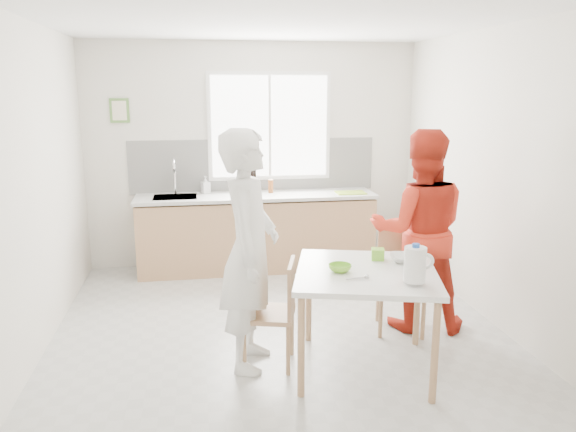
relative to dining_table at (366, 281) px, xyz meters
name	(u,v)px	position (x,y,z in m)	size (l,w,h in m)	color
ground	(281,335)	(-0.56, 0.69, -0.72)	(4.50, 4.50, 0.00)	#B7B7B2
room_shell	(280,151)	(-0.56, 0.69, 0.92)	(4.50, 4.50, 4.50)	silver
window	(270,126)	(-0.36, 2.91, 0.98)	(1.50, 0.06, 1.30)	white
backsplash	(254,166)	(-0.56, 2.93, 0.50)	(3.00, 0.02, 0.65)	white
picture_frame	(119,111)	(-2.11, 2.92, 1.18)	(0.22, 0.03, 0.28)	#59883E
kitchen_counter	(257,235)	(-0.56, 2.64, -0.31)	(2.84, 0.64, 1.37)	tan
dining_table	(366,281)	(0.00, 0.00, 0.00)	(1.28, 1.28, 0.81)	white
chair_left	(277,309)	(-0.66, 0.17, -0.25)	(0.48, 0.48, 0.85)	tan
chair_far	(400,274)	(0.54, 0.71, -0.21)	(0.52, 0.52, 0.93)	tan
person_white	(249,251)	(-0.87, 0.22, 0.21)	(0.68, 0.45, 1.87)	white
person_red	(419,231)	(0.70, 0.71, 0.18)	(0.88, 0.69, 1.81)	red
bowl_green	(340,268)	(-0.21, 0.00, 0.11)	(0.17, 0.17, 0.05)	#7AC62D
bowl_white	(403,258)	(0.35, 0.17, 0.11)	(0.22, 0.22, 0.05)	silver
milk_jug	(416,264)	(0.24, -0.35, 0.23)	(0.22, 0.16, 0.27)	white
green_box	(378,254)	(0.17, 0.25, 0.13)	(0.10, 0.10, 0.09)	#74C32D
spoon	(357,278)	(-0.13, -0.19, 0.09)	(0.01, 0.01, 0.16)	#A5A5AA
cutting_board	(351,193)	(0.57, 2.53, 0.20)	(0.35, 0.25, 0.01)	#8FB329
wine_bottle_a	(254,180)	(-0.58, 2.72, 0.36)	(0.07, 0.07, 0.32)	black
wine_bottle_b	(251,181)	(-0.61, 2.70, 0.35)	(0.07, 0.07, 0.30)	black
jar_amber	(271,186)	(-0.37, 2.71, 0.28)	(0.06, 0.06, 0.16)	#934D20
soap_bottle	(205,185)	(-1.15, 2.80, 0.30)	(0.09, 0.09, 0.21)	#999999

